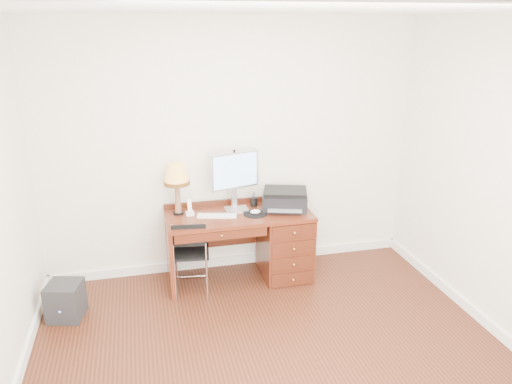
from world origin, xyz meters
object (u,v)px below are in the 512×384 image
object	(u,v)px
leg_lamp	(177,177)
equipment_box	(66,301)
chair	(191,249)
printer	(285,199)
desk	(269,240)
monitor	(235,174)
phone	(190,211)

from	to	relation	value
leg_lamp	equipment_box	xyz separation A→B (m)	(-1.12, -0.49, -0.97)
leg_lamp	chair	size ratio (longest dim) A/B	0.68
printer	equipment_box	xyz separation A→B (m)	(-2.24, -0.40, -0.68)
desk	equipment_box	size ratio (longest dim) A/B	4.30
desk	chair	world-z (taller)	chair
monitor	equipment_box	xyz separation A→B (m)	(-1.72, -0.49, -0.96)
printer	equipment_box	bearing A→B (deg)	-152.83
phone	chair	bearing A→B (deg)	-98.89
printer	phone	world-z (taller)	printer
desk	monitor	world-z (taller)	monitor
desk	chair	bearing A→B (deg)	-168.61
printer	desk	bearing A→B (deg)	-152.70
phone	equipment_box	xyz separation A→B (m)	(-1.23, -0.43, -0.63)
chair	printer	bearing A→B (deg)	18.55
monitor	phone	bearing A→B (deg)	171.59
leg_lamp	chair	distance (m)	0.74
desk	leg_lamp	distance (m)	1.19
chair	equipment_box	bearing A→B (deg)	-163.56
printer	equipment_box	world-z (taller)	printer
monitor	leg_lamp	distance (m)	0.61
leg_lamp	phone	bearing A→B (deg)	-30.67
monitor	desk	bearing A→B (deg)	-37.70
chair	desk	bearing A→B (deg)	18.76
desk	monitor	size ratio (longest dim) A/B	2.43
leg_lamp	equipment_box	bearing A→B (deg)	-156.17
printer	phone	distance (m)	1.01
phone	desk	bearing A→B (deg)	-6.33
desk	leg_lamp	size ratio (longest dim) A/B	2.79
monitor	phone	world-z (taller)	monitor
desk	chair	size ratio (longest dim) A/B	1.90
printer	phone	xyz separation A→B (m)	(-1.01, 0.03, -0.05)
desk	printer	size ratio (longest dim) A/B	2.74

